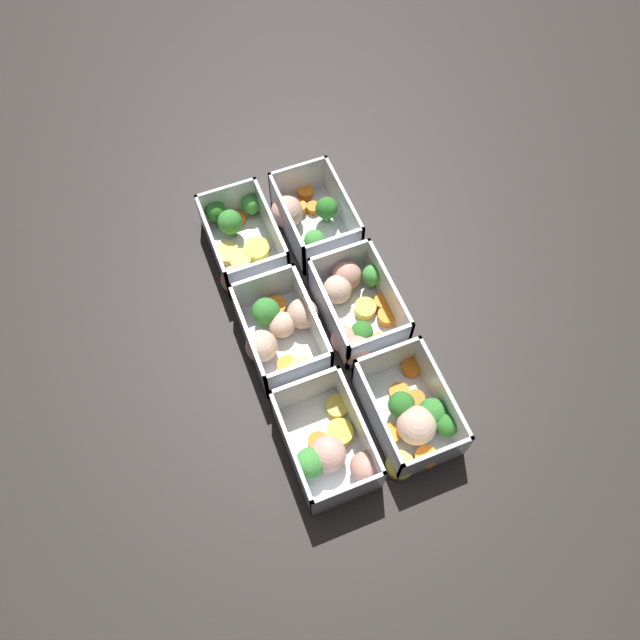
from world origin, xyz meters
name	(u,v)px	position (x,y,z in m)	size (l,w,h in m)	color
ground_plane	(320,328)	(0.00, 0.00, 0.00)	(4.00, 4.00, 0.00)	#282321
container_near_left	(239,241)	(-0.17, -0.06, 0.03)	(0.17, 0.11, 0.07)	silver
container_near_center	(280,330)	(-0.01, -0.06, 0.03)	(0.16, 0.13, 0.07)	silver
container_near_right	(330,449)	(0.18, -0.06, 0.03)	(0.15, 0.11, 0.07)	silver
container_far_left	(308,217)	(-0.17, 0.05, 0.03)	(0.16, 0.11, 0.07)	silver
container_far_center	(355,309)	(0.00, 0.05, 0.03)	(0.18, 0.12, 0.07)	silver
container_far_right	(414,416)	(0.18, 0.06, 0.03)	(0.16, 0.12, 0.07)	silver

